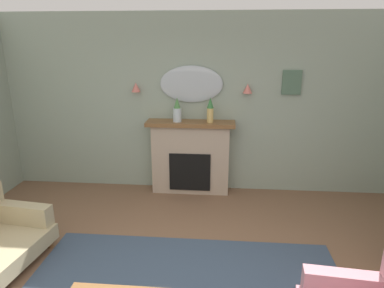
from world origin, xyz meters
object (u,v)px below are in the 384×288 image
at_px(wall_sconce_right, 248,89).
at_px(framed_picture, 292,82).
at_px(wall_sconce_left, 136,87).
at_px(mantel_vase_centre, 210,110).
at_px(mantel_vase_right, 177,111).
at_px(wall_mirror, 191,84).
at_px(fireplace, 191,158).

distance_m(wall_sconce_right, framed_picture, 0.66).
height_order(wall_sconce_left, wall_sconce_right, same).
bearing_deg(wall_sconce_right, framed_picture, 5.27).
xyz_separation_m(mantel_vase_centre, framed_picture, (1.20, 0.18, 0.40)).
relative_size(mantel_vase_centre, framed_picture, 1.05).
distance_m(mantel_vase_right, wall_sconce_left, 0.74).
height_order(mantel_vase_right, framed_picture, framed_picture).
distance_m(wall_mirror, framed_picture, 1.50).
bearing_deg(wall_sconce_right, wall_mirror, 176.63).
bearing_deg(mantel_vase_right, mantel_vase_centre, 0.00).
xyz_separation_m(mantel_vase_centre, wall_sconce_left, (-1.15, 0.12, 0.31)).
relative_size(mantel_vase_centre, wall_mirror, 0.39).
height_order(fireplace, wall_sconce_left, wall_sconce_left).
bearing_deg(mantel_vase_right, framed_picture, 6.04).
relative_size(wall_mirror, wall_sconce_left, 6.86).
relative_size(wall_sconce_right, framed_picture, 0.39).
xyz_separation_m(mantel_vase_right, framed_picture, (1.70, 0.18, 0.43)).
distance_m(wall_mirror, wall_sconce_right, 0.85).
bearing_deg(wall_mirror, fireplace, -90.00).
bearing_deg(fireplace, mantel_vase_centre, -5.39).
height_order(mantel_vase_right, wall_mirror, wall_mirror).
height_order(wall_sconce_left, framed_picture, framed_picture).
bearing_deg(wall_sconce_right, mantel_vase_centre, -167.69).
distance_m(fireplace, wall_mirror, 1.15).
bearing_deg(mantel_vase_centre, wall_sconce_right, 12.31).
bearing_deg(wall_sconce_right, fireplace, -173.84).
relative_size(fireplace, mantel_vase_right, 3.68).
bearing_deg(wall_mirror, mantel_vase_right, -139.64).
height_order(mantel_vase_right, wall_sconce_right, wall_sconce_right).
relative_size(fireplace, wall_mirror, 1.42).
bearing_deg(fireplace, framed_picture, 5.77).
distance_m(mantel_vase_right, framed_picture, 1.76).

